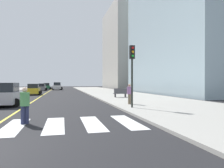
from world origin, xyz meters
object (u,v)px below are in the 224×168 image
(car_white_third, at_px, (57,86))
(traffic_light_near_corner, at_px, (132,64))
(car_green_sixth, at_px, (47,86))
(pedestrian_crossing, at_px, (25,104))
(park_bench, at_px, (120,93))
(car_silver_second, at_px, (6,95))
(car_gray_fourth, at_px, (42,87))
(pedestrian_waiting_east, at_px, (130,93))
(car_yellow_nearest, at_px, (33,90))

(car_white_third, distance_m, traffic_light_near_corner, 45.35)
(car_green_sixth, relative_size, pedestrian_crossing, 2.39)
(park_bench, bearing_deg, car_silver_second, 114.66)
(car_white_third, relative_size, park_bench, 2.61)
(car_white_third, bearing_deg, car_gray_fourth, 53.23)
(car_gray_fourth, height_order, car_green_sixth, car_green_sixth)
(traffic_light_near_corner, distance_m, pedestrian_waiting_east, 3.38)
(car_gray_fourth, xyz_separation_m, car_green_sixth, (0.47, 9.64, 0.05))
(pedestrian_crossing, height_order, pedestrian_waiting_east, pedestrian_waiting_east)
(car_green_sixth, height_order, pedestrian_waiting_east, pedestrian_waiting_east)
(car_green_sixth, xyz_separation_m, park_bench, (11.79, -39.25, -0.19))
(car_yellow_nearest, distance_m, pedestrian_crossing, 25.71)
(car_white_third, bearing_deg, traffic_light_near_corner, 100.49)
(traffic_light_near_corner, bearing_deg, pedestrian_waiting_east, -103.73)
(park_bench, height_order, pedestrian_waiting_east, pedestrian_waiting_east)
(car_yellow_nearest, height_order, pedestrian_crossing, car_yellow_nearest)
(car_yellow_nearest, relative_size, car_green_sixth, 0.97)
(park_bench, bearing_deg, car_white_third, 12.83)
(pedestrian_crossing, distance_m, pedestrian_waiting_east, 9.84)
(car_gray_fourth, distance_m, car_green_sixth, 9.65)
(traffic_light_near_corner, xyz_separation_m, pedestrian_waiting_east, (0.59, 2.40, -2.31))
(car_silver_second, xyz_separation_m, car_green_sixth, (0.12, 45.05, -0.05))
(car_silver_second, height_order, pedestrian_waiting_east, car_silver_second)
(car_yellow_nearest, height_order, traffic_light_near_corner, traffic_light_near_corner)
(car_green_sixth, bearing_deg, car_gray_fourth, -94.58)
(car_gray_fourth, bearing_deg, park_bench, -66.91)
(car_yellow_nearest, relative_size, pedestrian_crossing, 2.31)
(pedestrian_crossing, xyz_separation_m, pedestrian_waiting_east, (7.44, 6.44, 0.13))
(car_white_third, xyz_separation_m, car_green_sixth, (-3.20, 5.11, -0.09))
(car_silver_second, height_order, car_green_sixth, car_silver_second)
(car_yellow_nearest, relative_size, pedestrian_waiting_east, 2.36)
(pedestrian_crossing, bearing_deg, car_green_sixth, -114.56)
(car_gray_fourth, distance_m, traffic_light_near_corner, 41.63)
(pedestrian_waiting_east, bearing_deg, car_silver_second, 115.04)
(car_yellow_nearest, height_order, park_bench, car_yellow_nearest)
(car_yellow_nearest, distance_m, car_gray_fourth, 18.79)
(car_white_third, bearing_deg, pedestrian_waiting_east, 101.72)
(car_silver_second, distance_m, pedestrian_crossing, 9.40)
(car_yellow_nearest, bearing_deg, car_white_third, 80.67)
(car_silver_second, relative_size, car_green_sixth, 1.06)
(traffic_light_near_corner, bearing_deg, car_green_sixth, -79.01)
(car_yellow_nearest, distance_m, car_silver_second, 16.63)
(car_gray_fourth, distance_m, park_bench, 32.05)
(car_white_third, relative_size, car_green_sixth, 1.11)
(car_silver_second, bearing_deg, pedestrian_crossing, -70.42)
(car_silver_second, height_order, car_gray_fourth, car_silver_second)
(park_bench, bearing_deg, car_yellow_nearest, 46.26)
(car_white_third, height_order, traffic_light_near_corner, traffic_light_near_corner)
(car_gray_fourth, bearing_deg, car_white_third, 51.59)
(traffic_light_near_corner, bearing_deg, park_bench, -101.09)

